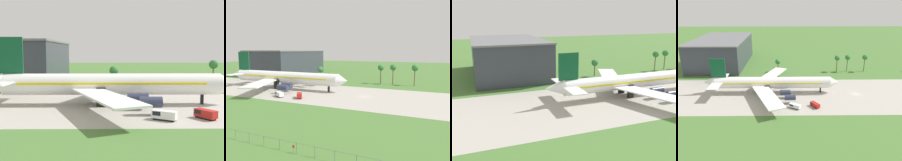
{
  "view_description": "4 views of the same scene",
  "coord_description": "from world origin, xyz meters",
  "views": [
    {
      "loc": [
        -44.43,
        -74.19,
        14.69
      ],
      "look_at": [
        -43.52,
        2.91,
        6.75
      ],
      "focal_mm": 45.0,
      "sensor_mm": 36.0,
      "label": 1
    },
    {
      "loc": [
        27.25,
        -87.38,
        19.3
      ],
      "look_at": [
        -13.57,
        2.91,
        5.75
      ],
      "focal_mm": 35.0,
      "sensor_mm": 36.0,
      "label": 2
    },
    {
      "loc": [
        -104.52,
        -78.99,
        31.31
      ],
      "look_at": [
        -73.47,
        2.91,
        8.69
      ],
      "focal_mm": 40.0,
      "sensor_mm": 36.0,
      "label": 3
    },
    {
      "loc": [
        -35.98,
        -104.42,
        47.15
      ],
      "look_at": [
        -34.58,
        5.0,
        6.0
      ],
      "focal_mm": 35.0,
      "sensor_mm": 36.0,
      "label": 4
    }
  ],
  "objects": [
    {
      "name": "baggage_tug",
      "position": [
        -32.66,
        -15.14,
        1.15
      ],
      "size": [
        5.53,
        4.37,
        2.11
      ],
      "color": "black",
      "rests_on": "ground_plane"
    },
    {
      "name": "fuel_truck",
      "position": [
        -23.33,
        -14.01,
        1.13
      ],
      "size": [
        4.4,
        5.23,
        2.07
      ],
      "color": "black",
      "rests_on": "ground_plane"
    },
    {
      "name": "jet_airliner",
      "position": [
        -44.83,
        2.91,
        5.68
      ],
      "size": [
        71.97,
        59.4,
        18.69
      ],
      "color": "white",
      "rests_on": "ground_plane"
    },
    {
      "name": "terminal_building",
      "position": [
        -85.45,
        59.5,
        9.76
      ],
      "size": [
        36.72,
        61.2,
        19.49
      ],
      "color": "#333842",
      "rests_on": "ground_plane"
    }
  ]
}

